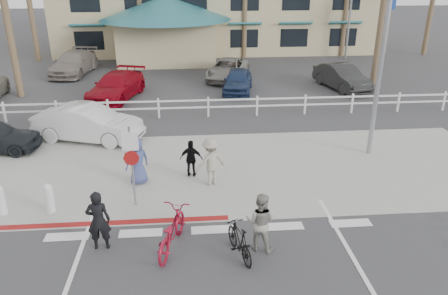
{
  "coord_description": "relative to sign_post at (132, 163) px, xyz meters",
  "views": [
    {
      "loc": [
        -0.56,
        -9.82,
        6.92
      ],
      "look_at": [
        0.53,
        3.01,
        1.5
      ],
      "focal_mm": 35.0,
      "sensor_mm": 36.0,
      "label": 1
    }
  ],
  "objects": [
    {
      "name": "streetlight_0",
      "position": [
        8.8,
        3.3,
        3.05
      ],
      "size": [
        0.6,
        2.0,
        9.0
      ],
      "primitive_type": null,
      "color": "gray",
      "rests_on": "ground"
    },
    {
      "name": "bollard_1",
      "position": [
        -3.9,
        -0.2,
        -0.97
      ],
      "size": [
        0.26,
        0.26,
        0.95
      ],
      "primitive_type": null,
      "color": "silver",
      "rests_on": "ground"
    },
    {
      "name": "bike_path",
      "position": [
        2.3,
        -4.2,
        -1.45
      ],
      "size": [
        12.0,
        16.0,
        0.01
      ],
      "primitive_type": "cube",
      "color": "#333335",
      "rests_on": "ground"
    },
    {
      "name": "lot_car_2",
      "position": [
        4.65,
        12.75,
        -0.79
      ],
      "size": [
        2.28,
        4.1,
        1.32
      ],
      "primitive_type": "imported",
      "rotation": [
        0.0,
        0.0,
        -0.19
      ],
      "color": "navy",
      "rests_on": "ground"
    },
    {
      "name": "parking_lot",
      "position": [
        2.3,
        15.8,
        -1.45
      ],
      "size": [
        50.0,
        16.0,
        0.01
      ],
      "primitive_type": "cube",
      "color": "#333335",
      "rests_on": "ground"
    },
    {
      "name": "rail_fence",
      "position": [
        2.8,
        8.3,
        -0.95
      ],
      "size": [
        29.4,
        0.16,
        1.0
      ],
      "primitive_type": null,
      "color": "silver",
      "rests_on": "ground"
    },
    {
      "name": "rider_black",
      "position": [
        3.48,
        -2.55,
        -0.64
      ],
      "size": [
        0.97,
        0.88,
        1.62
      ],
      "primitive_type": "imported",
      "rotation": [
        0.0,
        0.0,
        2.74
      ],
      "color": "gray",
      "rests_on": "ground"
    },
    {
      "name": "bike_red",
      "position": [
        1.19,
        -2.36,
        -0.91
      ],
      "size": [
        1.25,
        2.16,
        1.08
      ],
      "primitive_type": "imported",
      "rotation": [
        0.0,
        0.0,
        2.86
      ],
      "color": "maroon",
      "rests_on": "ground"
    },
    {
      "name": "lot_car_5",
      "position": [
        4.34,
        15.79,
        -0.8
      ],
      "size": [
        3.5,
        5.1,
        1.29
      ],
      "primitive_type": "imported",
      "rotation": [
        0.0,
        0.0,
        -0.32
      ],
      "color": "gray",
      "rests_on": "ground"
    },
    {
      "name": "bollard_0",
      "position": [
        -2.5,
        -0.2,
        -0.97
      ],
      "size": [
        0.26,
        0.26,
        0.95
      ],
      "primitive_type": null,
      "color": "silver",
      "rests_on": "ground"
    },
    {
      "name": "bike_black",
      "position": [
        2.92,
        -2.83,
        -0.99
      ],
      "size": [
        0.84,
        1.59,
        0.92
      ],
      "primitive_type": "imported",
      "rotation": [
        0.0,
        0.0,
        3.42
      ],
      "color": "black",
      "rests_on": "ground"
    },
    {
      "name": "pedestrian_child",
      "position": [
        1.78,
        1.86,
        -0.78
      ],
      "size": [
        0.83,
        0.44,
        1.35
      ],
      "primitive_type": "imported",
      "rotation": [
        0.0,
        0.0,
        3.0
      ],
      "color": "black",
      "rests_on": "ground"
    },
    {
      "name": "curb_red",
      "position": [
        -0.7,
        -1.0,
        -1.44
      ],
      "size": [
        7.0,
        0.25,
        0.02
      ],
      "primitive_type": "cube",
      "color": "maroon",
      "rests_on": "ground"
    },
    {
      "name": "info_sign",
      "position": [
        16.3,
        19.8,
        1.35
      ],
      "size": [
        1.2,
        0.16,
        5.6
      ],
      "primitive_type": null,
      "color": "navy",
      "rests_on": "ground"
    },
    {
      "name": "pedestrian_a",
      "position": [
        2.42,
        1.21,
        -0.61
      ],
      "size": [
        1.24,
        1.03,
        1.67
      ],
      "primitive_type": "imported",
      "rotation": [
        0.0,
        0.0,
        3.59
      ],
      "color": "gray",
      "rests_on": "ground"
    },
    {
      "name": "pedestrian_b",
      "position": [
        -0.03,
        1.5,
        -0.62
      ],
      "size": [
        0.96,
        0.85,
        1.65
      ],
      "primitive_type": "imported",
      "rotation": [
        0.0,
        0.0,
        3.64
      ],
      "color": "#384274",
      "rests_on": "ground"
    },
    {
      "name": "car_white_sedan",
      "position": [
        -2.49,
        5.67,
        -0.7
      ],
      "size": [
        4.81,
        2.88,
        1.5
      ],
      "primitive_type": "imported",
      "rotation": [
        0.0,
        0.0,
        1.27
      ],
      "color": "silver",
      "rests_on": "ground"
    },
    {
      "name": "sign_post",
      "position": [
        0.0,
        0.0,
        0.0
      ],
      "size": [
        0.5,
        0.1,
        2.9
      ],
      "primitive_type": null,
      "color": "gray",
      "rests_on": "ground"
    },
    {
      "name": "ground",
      "position": [
        2.3,
        -2.2,
        -1.45
      ],
      "size": [
        140.0,
        140.0,
        0.0
      ],
      "primitive_type": "plane",
      "color": "#333335"
    },
    {
      "name": "sidewalk_plaza",
      "position": [
        2.3,
        2.3,
        -1.44
      ],
      "size": [
        22.0,
        7.0,
        0.01
      ],
      "primitive_type": "cube",
      "color": "gray",
      "rests_on": "ground"
    },
    {
      "name": "lot_car_4",
      "position": [
        -5.91,
        18.17,
        -0.7
      ],
      "size": [
        2.75,
        5.38,
        1.5
      ],
      "primitive_type": "imported",
      "rotation": [
        0.0,
        0.0,
        -0.13
      ],
      "color": "gray",
      "rests_on": "ground"
    },
    {
      "name": "lot_car_3",
      "position": [
        10.89,
        12.83,
        -0.73
      ],
      "size": [
        2.53,
        4.62,
        1.44
      ],
      "primitive_type": "imported",
      "rotation": [
        0.0,
        0.0,
        0.24
      ],
      "color": "black",
      "rests_on": "ground"
    },
    {
      "name": "rider_red",
      "position": [
        -0.67,
        -2.18,
        -0.61
      ],
      "size": [
        0.63,
        0.43,
        1.67
      ],
      "primitive_type": "imported",
      "rotation": [
        0.0,
        0.0,
        3.19
      ],
      "color": "black",
      "rests_on": "ground"
    },
    {
      "name": "cross_street",
      "position": [
        2.3,
        6.3,
        -1.45
      ],
      "size": [
        40.0,
        5.0,
        0.01
      ],
      "primitive_type": "cube",
      "color": "#333335",
      "rests_on": "ground"
    },
    {
      "name": "lot_car_1",
      "position": [
        -2.2,
        11.86,
        -0.74
      ],
      "size": [
        3.25,
        5.24,
        1.42
      ],
      "primitive_type": "imported",
      "rotation": [
        0.0,
        0.0,
        -0.28
      ],
      "color": "maroon",
      "rests_on": "ground"
    }
  ]
}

